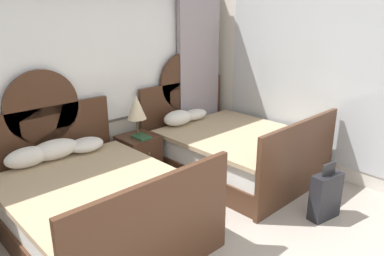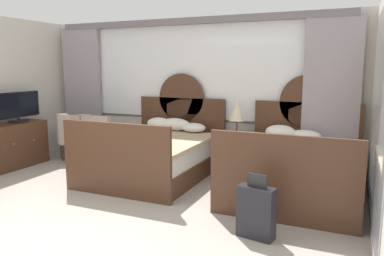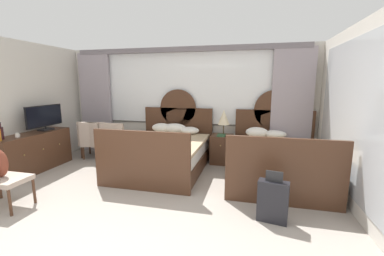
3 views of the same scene
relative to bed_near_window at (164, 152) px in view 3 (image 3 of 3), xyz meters
name	(u,v)px [view 3 (image 3 of 3)]	position (x,y,z in m)	size (l,w,h in m)	color
ground_plane	(95,251)	(0.17, -2.71, -0.37)	(24.00, 24.00, 0.00)	#9E9389
wall_back_window	(186,99)	(0.17, 1.12, 1.07)	(6.13, 0.22, 2.70)	beige
wall_left	(0,108)	(-2.93, -1.10, 0.98)	(0.07, 4.44, 2.70)	beige
wall_right_mirror	(364,119)	(3.27, -1.07, 0.98)	(0.08, 4.44, 2.70)	beige
bed_near_window	(164,152)	(0.00, 0.00, 0.00)	(1.73, 2.22, 1.68)	#472B1C
bed_near_mirror	(276,160)	(2.28, -0.01, -0.01)	(1.73, 2.22, 1.68)	#472B1C
nightstand_between_beds	(222,149)	(1.14, 0.72, -0.05)	(0.49, 0.52, 0.66)	#472B1C
table_lamp_on_nightstand	(224,117)	(1.17, 0.75, 0.69)	(0.27, 0.27, 0.58)	brown
book_on_nightstand	(221,135)	(1.14, 0.62, 0.30)	(0.18, 0.26, 0.03)	#285133
dresser_minibar	(33,152)	(-2.64, -0.75, 0.03)	(0.53, 1.62, 0.80)	#472B1C
tv_flatscreen	(45,117)	(-2.61, -0.39, 0.72)	(0.20, 0.95, 0.55)	black
bottle_wine_dark	(1,133)	(-2.69, -1.34, 0.56)	(0.08, 0.08, 0.32)	black
cup_on_dresser	(17,135)	(-2.57, -1.12, 0.47)	(0.11, 0.08, 0.08)	white
armchair_by_window_left	(116,140)	(-1.38, 0.40, 0.10)	(0.61, 0.61, 0.91)	#B29E8E
armchair_by_window_centre	(94,139)	(-1.99, 0.40, 0.10)	(0.65, 0.65, 0.91)	#B29E8E
armchair_by_window_right	(95,139)	(-1.96, 0.41, 0.10)	(0.77, 0.77, 0.91)	#B29E8E
luggage_bench	(3,181)	(-1.74, -2.15, 0.03)	(0.73, 0.45, 0.46)	#B29E8E
suitcase_on_floor	(273,201)	(2.11, -1.62, -0.09)	(0.42, 0.24, 0.70)	black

